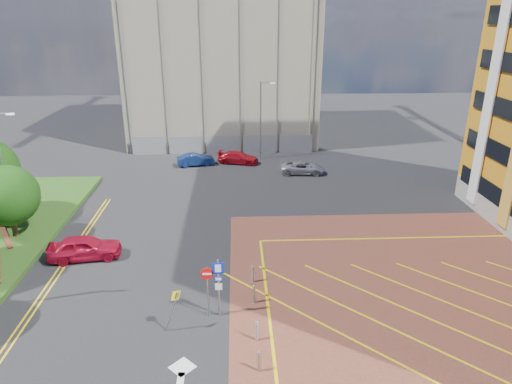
{
  "coord_description": "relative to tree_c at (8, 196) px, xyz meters",
  "views": [
    {
      "loc": [
        1.49,
        -18.32,
        14.18
      ],
      "look_at": [
        2.44,
        3.23,
        5.8
      ],
      "focal_mm": 32.0,
      "sensor_mm": 36.0,
      "label": 1
    }
  ],
  "objects": [
    {
      "name": "lamp_back",
      "position": [
        17.58,
        18.0,
        1.17
      ],
      "size": [
        1.53,
        0.16,
        8.0
      ],
      "color": "#9EA0A8",
      "rests_on": "ground"
    },
    {
      "name": "car_silver_back",
      "position": [
        21.27,
        12.86,
        -2.61
      ],
      "size": [
        4.31,
        2.24,
        1.16
      ],
      "primitive_type": "imported",
      "rotation": [
        0.0,
        0.0,
        1.49
      ],
      "color": "#A3A3AA",
      "rests_on": "ground"
    },
    {
      "name": "car_blue_back",
      "position": [
        10.87,
        15.87,
        -2.58
      ],
      "size": [
        3.89,
        2.04,
        1.22
      ],
      "primitive_type": "imported",
      "rotation": [
        0.0,
        0.0,
        1.78
      ],
      "color": "navy",
      "rests_on": "ground"
    },
    {
      "name": "lamp_left_far",
      "position": [
        -0.92,
        2.0,
        1.47
      ],
      "size": [
        1.53,
        0.16,
        8.0
      ],
      "color": "#9EA0A8",
      "rests_on": "grass_bed"
    },
    {
      "name": "car_red_back",
      "position": [
        15.13,
        16.42,
        -2.59
      ],
      "size": [
        4.45,
        2.66,
        1.21
      ],
      "primitive_type": "imported",
      "rotation": [
        0.0,
        0.0,
        1.32
      ],
      "color": "red",
      "rests_on": "ground"
    },
    {
      "name": "forecourt",
      "position": [
        27.5,
        -10.0,
        -3.18
      ],
      "size": [
        26.0,
        26.0,
        0.02
      ],
      "primitive_type": "cube",
      "color": "brown",
      "rests_on": "ground"
    },
    {
      "name": "warning_sign",
      "position": [
        11.91,
        -10.14,
        -1.76
      ],
      "size": [
        0.84,
        0.43,
        2.24
      ],
      "color": "#9EA0A8",
      "rests_on": "ground"
    },
    {
      "name": "bollard_row",
      "position": [
        15.8,
        -11.67,
        -2.72
      ],
      "size": [
        0.14,
        11.14,
        0.9
      ],
      "color": "#9EA0A8",
      "rests_on": "forecourt"
    },
    {
      "name": "construction_fence",
      "position": [
        14.5,
        20.0,
        -2.19
      ],
      "size": [
        21.6,
        0.06,
        2.0
      ],
      "primitive_type": "cube",
      "color": "gray",
      "rests_on": "ground"
    },
    {
      "name": "ground",
      "position": [
        13.5,
        -10.0,
        -3.19
      ],
      "size": [
        140.0,
        140.0,
        0.0
      ],
      "primitive_type": "plane",
      "color": "black",
      "rests_on": "ground"
    },
    {
      "name": "construction_building",
      "position": [
        13.5,
        30.0,
        7.81
      ],
      "size": [
        21.2,
        19.2,
        22.0
      ],
      "primitive_type": "cube",
      "color": "#A69E88",
      "rests_on": "ground"
    },
    {
      "name": "car_red_left",
      "position": [
        5.48,
        -2.81,
        -2.44
      ],
      "size": [
        4.61,
        2.39,
        1.5
      ],
      "primitive_type": "imported",
      "rotation": [
        0.0,
        0.0,
        1.72
      ],
      "color": "#AA0E2A",
      "rests_on": "ground"
    },
    {
      "name": "sign_cluster",
      "position": [
        13.8,
        -9.02,
        -1.24
      ],
      "size": [
        1.17,
        0.12,
        3.2
      ],
      "color": "#9EA0A8",
      "rests_on": "ground"
    },
    {
      "name": "tree_c",
      "position": [
        0.0,
        0.0,
        0.0
      ],
      "size": [
        4.0,
        4.0,
        4.9
      ],
      "color": "#3D2B1C",
      "rests_on": "grass_bed"
    }
  ]
}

